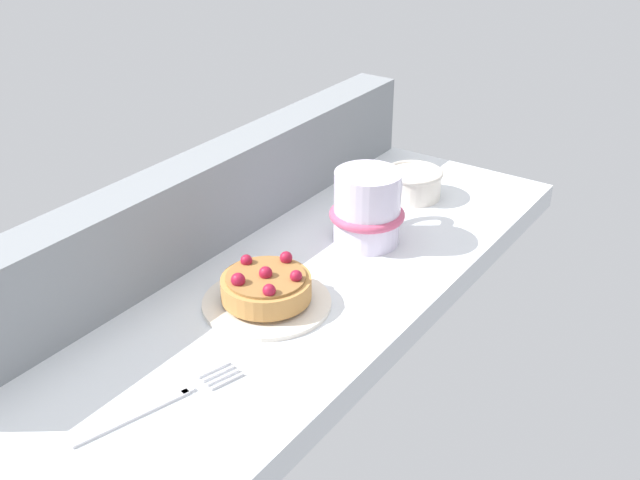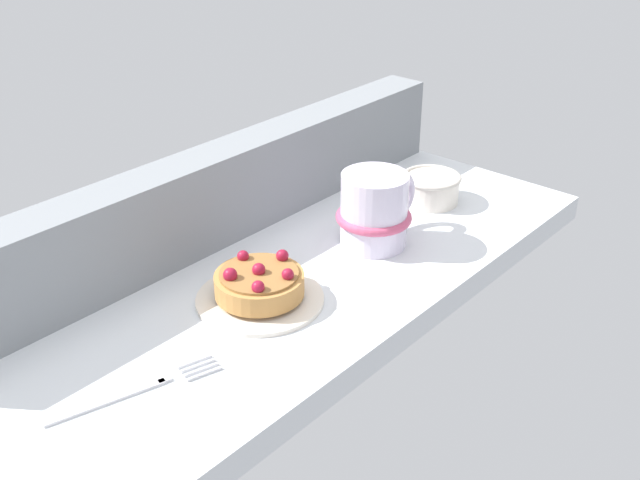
{
  "view_description": "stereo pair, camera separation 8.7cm",
  "coord_description": "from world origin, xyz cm",
  "px_view_note": "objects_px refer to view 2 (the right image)",
  "views": [
    {
      "loc": [
        -61.32,
        -45.51,
        45.29
      ],
      "look_at": [
        1.81,
        -2.07,
        3.98
      ],
      "focal_mm": 43.51,
      "sensor_mm": 36.0,
      "label": 1
    },
    {
      "loc": [
        -55.99,
        -52.38,
        45.29
      ],
      "look_at": [
        1.81,
        -2.07,
        3.98
      ],
      "focal_mm": 43.51,
      "sensor_mm": 36.0,
      "label": 2
    }
  ],
  "objects_px": {
    "raspberry_tart": "(259,282)",
    "coffee_mug": "(376,210)",
    "dessert_plate": "(260,297)",
    "sugar_bowl": "(431,187)",
    "dessert_fork": "(137,389)"
  },
  "relations": [
    {
      "from": "raspberry_tart",
      "to": "coffee_mug",
      "type": "bearing_deg",
      "value": -3.9
    },
    {
      "from": "dessert_plate",
      "to": "coffee_mug",
      "type": "bearing_deg",
      "value": -3.88
    },
    {
      "from": "sugar_bowl",
      "to": "raspberry_tart",
      "type": "bearing_deg",
      "value": -179.58
    },
    {
      "from": "sugar_bowl",
      "to": "coffee_mug",
      "type": "bearing_deg",
      "value": -174.01
    },
    {
      "from": "dessert_plate",
      "to": "raspberry_tart",
      "type": "bearing_deg",
      "value": 118.75
    },
    {
      "from": "sugar_bowl",
      "to": "dessert_plate",
      "type": "bearing_deg",
      "value": -179.57
    },
    {
      "from": "dessert_fork",
      "to": "sugar_bowl",
      "type": "height_order",
      "value": "sugar_bowl"
    },
    {
      "from": "coffee_mug",
      "to": "raspberry_tart",
      "type": "bearing_deg",
      "value": 176.1
    },
    {
      "from": "coffee_mug",
      "to": "dessert_fork",
      "type": "distance_m",
      "value": 0.37
    },
    {
      "from": "dessert_plate",
      "to": "dessert_fork",
      "type": "distance_m",
      "value": 0.18
    },
    {
      "from": "coffee_mug",
      "to": "dessert_fork",
      "type": "bearing_deg",
      "value": -178.32
    },
    {
      "from": "dessert_plate",
      "to": "sugar_bowl",
      "type": "height_order",
      "value": "sugar_bowl"
    },
    {
      "from": "raspberry_tart",
      "to": "coffee_mug",
      "type": "distance_m",
      "value": 0.19
    },
    {
      "from": "dessert_plate",
      "to": "sugar_bowl",
      "type": "relative_size",
      "value": 1.72
    },
    {
      "from": "coffee_mug",
      "to": "sugar_bowl",
      "type": "distance_m",
      "value": 0.15
    }
  ]
}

